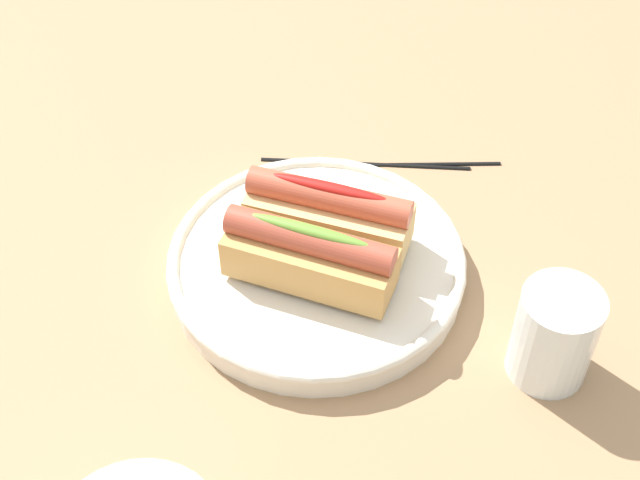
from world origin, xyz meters
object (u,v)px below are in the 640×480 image
(serving_bowl, at_px, (320,265))
(chopstick_near, at_px, (365,163))
(chopstick_far, at_px, (396,163))
(water_glass, at_px, (553,338))
(hotdog_front, at_px, (330,213))
(hotdog_back, at_px, (310,256))

(serving_bowl, distance_m, chopstick_near, 0.16)
(chopstick_far, bearing_deg, water_glass, 112.59)
(hotdog_front, relative_size, chopstick_near, 0.70)
(hotdog_front, distance_m, chopstick_near, 0.15)
(chopstick_near, height_order, chopstick_far, same)
(hotdog_front, relative_size, water_glass, 1.71)
(hotdog_back, relative_size, chopstick_near, 0.69)
(hotdog_front, relative_size, hotdog_back, 1.01)
(hotdog_front, bearing_deg, hotdog_back, 94.92)
(water_glass, relative_size, chopstick_near, 0.41)
(hotdog_front, distance_m, water_glass, 0.22)
(chopstick_near, bearing_deg, chopstick_far, -178.25)
(hotdog_front, distance_m, chopstick_far, 0.16)
(hotdog_back, xyz_separation_m, water_glass, (-0.21, -0.01, -0.02))
(water_glass, relative_size, chopstick_far, 0.41)
(water_glass, bearing_deg, chopstick_near, -36.94)
(serving_bowl, relative_size, chopstick_far, 1.25)
(hotdog_front, relative_size, chopstick_far, 0.70)
(hotdog_front, xyz_separation_m, chopstick_far, (-0.01, -0.15, -0.06))
(chopstick_near, distance_m, chopstick_far, 0.03)
(serving_bowl, xyz_separation_m, hotdog_back, (-0.00, 0.03, 0.04))
(chopstick_far, bearing_deg, hotdog_back, 63.01)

